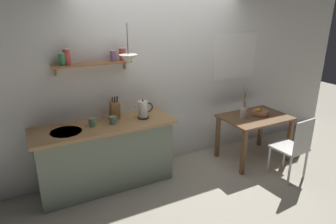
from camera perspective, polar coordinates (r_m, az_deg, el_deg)
ground_plane at (r=4.45m, az=2.69°, el=-12.39°), size 14.00×14.00×0.00m
back_wall at (r=4.55m, az=1.12°, el=6.87°), size 6.80×0.11×2.70m
kitchen_counter at (r=4.14m, az=-11.70°, el=-8.02°), size 1.83×0.63×0.91m
wall_shelf at (r=3.89m, az=-14.35°, el=9.56°), size 0.99×0.20×0.33m
dining_table at (r=4.89m, az=16.15°, el=-2.03°), size 1.03×0.73×0.73m
dining_chair_near at (r=4.54m, az=22.94°, el=-5.92°), size 0.44×0.45×0.93m
fruit_bowl at (r=4.92m, az=17.10°, el=-0.01°), size 0.24×0.24×0.12m
twig_vase at (r=4.74m, az=14.20°, el=0.02°), size 0.10×0.10×0.52m
electric_kettle at (r=4.04m, az=-4.72°, el=0.44°), size 0.25×0.15×0.26m
knife_block at (r=4.07m, az=-10.12°, el=0.43°), size 0.12×0.16×0.32m
coffee_mug_by_sink at (r=3.89m, az=-14.21°, el=-1.91°), size 0.13×0.08×0.11m
coffee_mug_spare at (r=3.91m, az=-10.43°, el=-1.51°), size 0.14×0.09×0.10m
pendant_lamp at (r=3.70m, az=-7.56°, el=9.93°), size 0.22×0.22×0.48m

